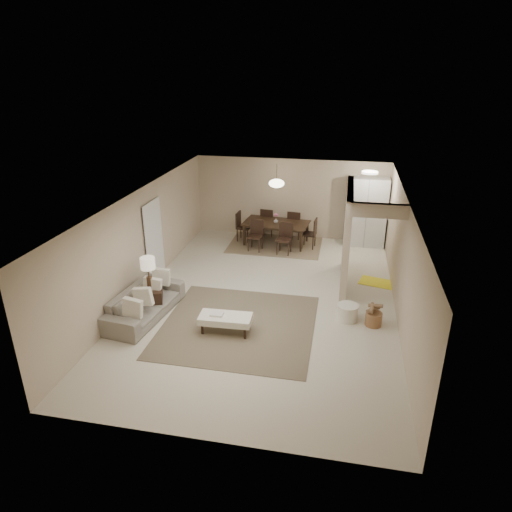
% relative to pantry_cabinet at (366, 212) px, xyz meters
% --- Properties ---
extents(floor, '(9.00, 9.00, 0.00)m').
position_rel_pantry_cabinet_xyz_m(floor, '(-2.35, -4.15, -1.05)').
color(floor, beige).
rests_on(floor, ground).
extents(ceiling, '(9.00, 9.00, 0.00)m').
position_rel_pantry_cabinet_xyz_m(ceiling, '(-2.35, -4.15, 1.45)').
color(ceiling, white).
rests_on(ceiling, back_wall).
extents(back_wall, '(6.00, 0.00, 6.00)m').
position_rel_pantry_cabinet_xyz_m(back_wall, '(-2.35, 0.35, 0.20)').
color(back_wall, '#C7B297').
rests_on(back_wall, floor).
extents(left_wall, '(0.00, 9.00, 9.00)m').
position_rel_pantry_cabinet_xyz_m(left_wall, '(-5.35, -4.15, 0.20)').
color(left_wall, '#C7B297').
rests_on(left_wall, floor).
extents(right_wall, '(0.00, 9.00, 9.00)m').
position_rel_pantry_cabinet_xyz_m(right_wall, '(0.65, -4.15, 0.20)').
color(right_wall, '#C7B297').
rests_on(right_wall, floor).
extents(partition, '(0.15, 2.50, 2.50)m').
position_rel_pantry_cabinet_xyz_m(partition, '(-0.55, -2.90, 0.20)').
color(partition, '#C7B297').
rests_on(partition, floor).
extents(doorway, '(0.04, 0.90, 2.04)m').
position_rel_pantry_cabinet_xyz_m(doorway, '(-5.32, -3.55, -0.03)').
color(doorway, black).
rests_on(doorway, floor).
extents(pantry_cabinet, '(1.20, 0.55, 2.10)m').
position_rel_pantry_cabinet_xyz_m(pantry_cabinet, '(0.00, 0.00, 0.00)').
color(pantry_cabinet, silver).
rests_on(pantry_cabinet, floor).
extents(flush_light, '(0.44, 0.44, 0.05)m').
position_rel_pantry_cabinet_xyz_m(flush_light, '(-0.05, -0.95, 1.41)').
color(flush_light, white).
rests_on(flush_light, ceiling).
extents(living_rug, '(3.20, 3.20, 0.01)m').
position_rel_pantry_cabinet_xyz_m(living_rug, '(-2.69, -5.41, -1.04)').
color(living_rug, brown).
rests_on(living_rug, floor).
extents(sofa, '(2.28, 1.12, 0.64)m').
position_rel_pantry_cabinet_xyz_m(sofa, '(-4.80, -5.41, -0.73)').
color(sofa, gray).
rests_on(sofa, floor).
extents(ottoman_bench, '(1.10, 0.54, 0.39)m').
position_rel_pantry_cabinet_xyz_m(ottoman_bench, '(-2.89, -5.71, -0.74)').
color(ottoman_bench, silver).
rests_on(ottoman_bench, living_rug).
extents(side_table, '(0.65, 0.65, 0.56)m').
position_rel_pantry_cabinet_xyz_m(side_table, '(-4.75, -5.18, -0.77)').
color(side_table, black).
rests_on(side_table, floor).
extents(table_lamp, '(0.32, 0.32, 0.76)m').
position_rel_pantry_cabinet_xyz_m(table_lamp, '(-4.75, -5.18, 0.07)').
color(table_lamp, '#4B3320').
rests_on(table_lamp, side_table).
extents(round_pouf, '(0.46, 0.46, 0.36)m').
position_rel_pantry_cabinet_xyz_m(round_pouf, '(-0.42, -4.70, -0.87)').
color(round_pouf, silver).
rests_on(round_pouf, floor).
extents(wicker_basket, '(0.41, 0.41, 0.30)m').
position_rel_pantry_cabinet_xyz_m(wicker_basket, '(0.13, -4.82, -0.90)').
color(wicker_basket, brown).
rests_on(wicker_basket, floor).
extents(dining_rug, '(2.80, 2.10, 0.01)m').
position_rel_pantry_cabinet_xyz_m(dining_rug, '(-2.68, -0.48, -1.04)').
color(dining_rug, '#7C6C4C').
rests_on(dining_rug, floor).
extents(dining_table, '(2.07, 1.30, 0.69)m').
position_rel_pantry_cabinet_xyz_m(dining_table, '(-2.68, -0.48, -0.70)').
color(dining_table, black).
rests_on(dining_table, dining_rug).
extents(dining_chairs, '(2.51, 1.92, 0.92)m').
position_rel_pantry_cabinet_xyz_m(dining_chairs, '(-2.68, -0.48, -0.59)').
color(dining_chairs, black).
rests_on(dining_chairs, dining_rug).
extents(vase, '(0.15, 0.15, 0.14)m').
position_rel_pantry_cabinet_xyz_m(vase, '(-2.68, -0.48, -0.29)').
color(vase, silver).
rests_on(vase, dining_table).
extents(yellow_mat, '(1.04, 0.78, 0.01)m').
position_rel_pantry_cabinet_xyz_m(yellow_mat, '(0.34, -2.68, -1.04)').
color(yellow_mat, '#FFF428').
rests_on(yellow_mat, floor).
extents(pendant_light, '(0.46, 0.46, 0.71)m').
position_rel_pantry_cabinet_xyz_m(pendant_light, '(-2.68, -0.48, 0.87)').
color(pendant_light, '#4B3320').
rests_on(pendant_light, ceiling).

